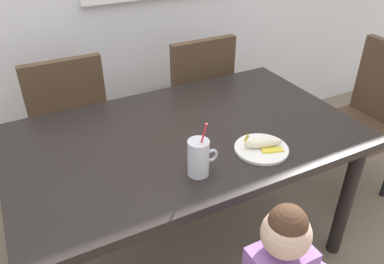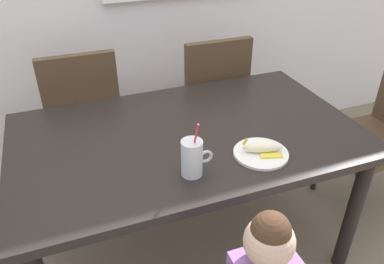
{
  "view_description": "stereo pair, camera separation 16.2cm",
  "coord_description": "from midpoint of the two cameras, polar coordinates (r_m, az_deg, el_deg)",
  "views": [
    {
      "loc": [
        -0.65,
        -1.32,
        1.67
      ],
      "look_at": [
        -0.02,
        -0.1,
        0.81
      ],
      "focal_mm": 35.42,
      "sensor_mm": 36.0,
      "label": 1
    },
    {
      "loc": [
        -0.5,
        -1.39,
        1.67
      ],
      "look_at": [
        -0.02,
        -0.1,
        0.81
      ],
      "focal_mm": 35.42,
      "sensor_mm": 36.0,
      "label": 2
    }
  ],
  "objects": [
    {
      "name": "dining_table",
      "position": [
        1.78,
        -3.58,
        -2.63
      ],
      "size": [
        1.58,
        0.95,
        0.75
      ],
      "color": "black",
      "rests_on": "ground"
    },
    {
      "name": "dining_chair_left",
      "position": [
        2.37,
        -20.02,
        1.51
      ],
      "size": [
        0.44,
        0.45,
        0.96
      ],
      "rotation": [
        0.0,
        0.0,
        3.14
      ],
      "color": "#4C3826",
      "rests_on": "ground"
    },
    {
      "name": "ground_plane",
      "position": [
        2.22,
        -3.0,
        -16.75
      ],
      "size": [
        24.0,
        24.0,
        0.0
      ],
      "primitive_type": "plane",
      "color": "#7A6B56"
    },
    {
      "name": "peeled_banana",
      "position": [
        1.61,
        7.92,
        -1.77
      ],
      "size": [
        0.18,
        0.13,
        0.07
      ],
      "rotation": [
        0.0,
        0.0,
        -0.3
      ],
      "color": "#F4EAC6",
      "rests_on": "snack_plate"
    },
    {
      "name": "snack_plate",
      "position": [
        1.62,
        7.61,
        -2.61
      ],
      "size": [
        0.23,
        0.23,
        0.01
      ],
      "primitive_type": "cylinder",
      "color": "white",
      "rests_on": "dining_table"
    },
    {
      "name": "milk_cup",
      "position": [
        1.44,
        -2.21,
        -4.27
      ],
      "size": [
        0.13,
        0.09,
        0.25
      ],
      "color": "silver",
      "rests_on": "dining_table"
    },
    {
      "name": "dining_chair_right",
      "position": [
        2.51,
        -1.5,
        5.31
      ],
      "size": [
        0.44,
        0.44,
        0.96
      ],
      "rotation": [
        0.0,
        0.0,
        3.14
      ],
      "color": "#4C3826",
      "rests_on": "ground"
    },
    {
      "name": "dining_chair_far",
      "position": [
        2.51,
        23.24,
        2.45
      ],
      "size": [
        0.44,
        0.44,
        0.96
      ],
      "rotation": [
        0.0,
        0.0,
        -1.57
      ],
      "color": "#4C3826",
      "rests_on": "ground"
    }
  ]
}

